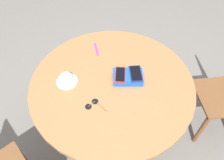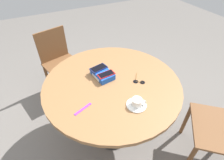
# 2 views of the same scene
# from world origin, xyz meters

# --- Properties ---
(ground_plane) EXTENTS (8.00, 8.00, 0.00)m
(ground_plane) POSITION_xyz_m (0.00, 0.00, 0.00)
(ground_plane) COLOR slate
(round_table) EXTENTS (1.09, 1.09, 0.74)m
(round_table) POSITION_xyz_m (0.00, 0.00, 0.65)
(round_table) COLOR #2D2D2D
(round_table) RESTS_ON ground_plane
(phone_box) EXTENTS (0.21, 0.15, 0.05)m
(phone_box) POSITION_xyz_m (-0.10, -0.04, 0.76)
(phone_box) COLOR blue
(phone_box) RESTS_ON round_table
(phone_navy) EXTENTS (0.10, 0.15, 0.01)m
(phone_navy) POSITION_xyz_m (-0.15, -0.05, 0.79)
(phone_navy) COLOR navy
(phone_navy) RESTS_ON phone_box
(phone_red) EXTENTS (0.08, 0.14, 0.01)m
(phone_red) POSITION_xyz_m (-0.05, -0.03, 0.79)
(phone_red) COLOR red
(phone_red) RESTS_ON phone_box
(saucer) EXTENTS (0.14, 0.14, 0.01)m
(saucer) POSITION_xyz_m (0.29, 0.04, 0.74)
(saucer) COLOR white
(saucer) RESTS_ON round_table
(coffee_cup) EXTENTS (0.07, 0.09, 0.05)m
(coffee_cup) POSITION_xyz_m (0.29, 0.04, 0.77)
(coffee_cup) COLOR white
(coffee_cup) RESTS_ON saucer
(lanyard_strap) EXTENTS (0.06, 0.14, 0.00)m
(lanyard_strap) POSITION_xyz_m (0.16, -0.30, 0.74)
(lanyard_strap) COLOR purple
(lanyard_strap) RESTS_ON round_table
(sunglasses) EXTENTS (0.14, 0.08, 0.01)m
(sunglasses) POSITION_xyz_m (0.09, 0.19, 0.74)
(sunglasses) COLOR black
(sunglasses) RESTS_ON round_table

